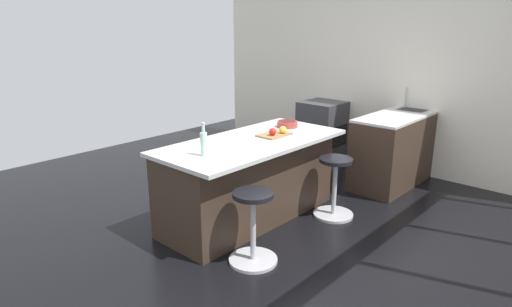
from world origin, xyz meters
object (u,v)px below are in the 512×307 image
object	(u,v)px
water_bottle	(204,143)
fruit_bowl	(287,124)
kitchen_island	(249,179)
oven_range	(322,130)
stool_by_window	(334,189)
apple_red	(273,132)
stool_middle	(253,230)
cutting_board	(274,135)
apple_yellow	(283,130)

from	to	relation	value
water_bottle	fruit_bowl	size ratio (longest dim) A/B	1.31
kitchen_island	water_bottle	xyz separation A→B (m)	(0.70, 0.09, 0.56)
oven_range	fruit_bowl	world-z (taller)	fruit_bowl
kitchen_island	stool_by_window	xyz separation A→B (m)	(-0.66, 0.66, -0.13)
kitchen_island	apple_red	size ratio (longest dim) A/B	26.10
stool_by_window	apple_red	size ratio (longest dim) A/B	8.39
water_bottle	fruit_bowl	xyz separation A→B (m)	(-1.41, -0.14, -0.08)
oven_range	fruit_bowl	distance (m)	1.83
oven_range	stool_middle	distance (m)	3.31
stool_by_window	stool_middle	world-z (taller)	same
stool_middle	cutting_board	size ratio (longest dim) A/B	1.86
cutting_board	fruit_bowl	size ratio (longest dim) A/B	1.51
stool_middle	apple_yellow	distance (m)	1.32
fruit_bowl	cutting_board	bearing A→B (deg)	19.52
stool_by_window	apple_yellow	size ratio (longest dim) A/B	8.47
oven_range	apple_yellow	world-z (taller)	apple_yellow
stool_by_window	cutting_board	world-z (taller)	cutting_board
apple_red	fruit_bowl	bearing A→B (deg)	-159.74
kitchen_island	stool_middle	xyz separation A→B (m)	(0.66, 0.66, -0.13)
fruit_bowl	stool_middle	bearing A→B (deg)	27.59
oven_range	cutting_board	size ratio (longest dim) A/B	2.49
oven_range	cutting_board	xyz separation A→B (m)	(2.06, 0.75, 0.45)
apple_red	fruit_bowl	size ratio (longest dim) A/B	0.33
kitchen_island	apple_yellow	xyz separation A→B (m)	(-0.38, 0.14, 0.50)
kitchen_island	fruit_bowl	size ratio (longest dim) A/B	8.73
apple_yellow	stool_by_window	bearing A→B (deg)	118.20
stool_middle	apple_red	bearing A→B (deg)	-148.89
oven_range	kitchen_island	world-z (taller)	oven_range
kitchen_island	apple_red	distance (m)	0.57
apple_red	kitchen_island	bearing A→B (deg)	-26.21
kitchen_island	fruit_bowl	world-z (taller)	fruit_bowl
kitchen_island	apple_yellow	world-z (taller)	apple_yellow
stool_by_window	apple_yellow	bearing A→B (deg)	-61.80
stool_by_window	apple_red	xyz separation A→B (m)	(0.42, -0.54, 0.63)
stool_middle	fruit_bowl	bearing A→B (deg)	-152.41
stool_by_window	apple_yellow	distance (m)	0.86
kitchen_island	cutting_board	size ratio (longest dim) A/B	5.79
oven_range	cutting_board	world-z (taller)	cutting_board
cutting_board	apple_red	size ratio (longest dim) A/B	4.51
apple_red	stool_middle	bearing A→B (deg)	31.11
oven_range	fruit_bowl	size ratio (longest dim) A/B	3.75
fruit_bowl	apple_red	bearing A→B (deg)	20.26
kitchen_island	oven_range	bearing A→B (deg)	-164.33
kitchen_island	fruit_bowl	distance (m)	0.86
oven_range	kitchen_island	size ratio (longest dim) A/B	0.43
stool_middle	cutting_board	world-z (taller)	cutting_board
cutting_board	water_bottle	distance (m)	1.01
stool_by_window	stool_middle	distance (m)	1.32
kitchen_island	apple_yellow	size ratio (longest dim) A/B	26.36
cutting_board	water_bottle	size ratio (longest dim) A/B	1.15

